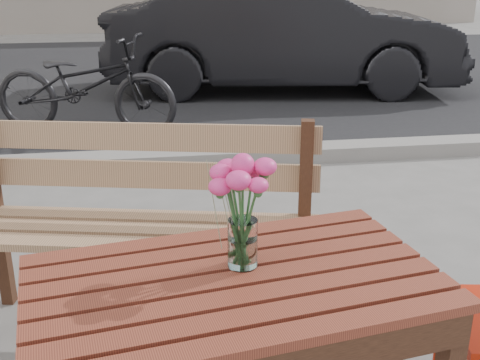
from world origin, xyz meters
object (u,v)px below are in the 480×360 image
object	(u,v)px
main_table	(235,313)
bicycle	(85,85)
parked_car	(283,34)
main_vase	(243,198)

from	to	relation	value
main_table	bicycle	xyz separation A→B (m)	(-0.81, 4.24, -0.14)
parked_car	main_vase	bearing A→B (deg)	173.97
main_table	bicycle	bearing A→B (deg)	91.38
main_table	parked_car	size ratio (longest dim) A/B	0.30
parked_car	bicycle	bearing A→B (deg)	134.32
bicycle	parked_car	bearing A→B (deg)	-35.40
main_table	main_vase	size ratio (longest dim) A/B	3.67
main_table	bicycle	world-z (taller)	bicycle
bicycle	main_table	bearing A→B (deg)	-151.28
parked_car	bicycle	size ratio (longest dim) A/B	2.42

